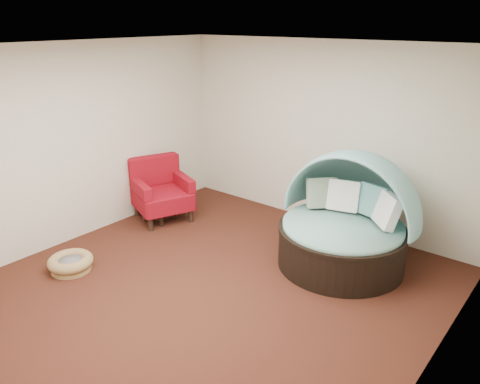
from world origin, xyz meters
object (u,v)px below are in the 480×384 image
Objects in this scene: pet_basket at (71,263)px; canopy_daybed at (347,214)px; red_armchair at (161,191)px; side_table at (159,204)px.

canopy_daybed is at bearing 42.32° from pet_basket.
canopy_daybed is 1.65× the size of red_armchair.
pet_basket is at bearing -80.59° from side_table.
pet_basket is (-2.65, -2.41, -0.60)m from canopy_daybed.
side_table is (-2.95, -0.60, -0.43)m from canopy_daybed.
pet_basket is 1.84m from side_table.
canopy_daybed is 3.04m from side_table.
canopy_daybed is 3.59× the size of side_table.
pet_basket is at bearing -57.59° from red_armchair.
red_armchair is 0.21m from side_table.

